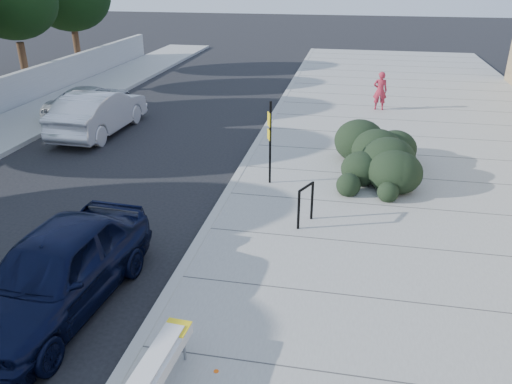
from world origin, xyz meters
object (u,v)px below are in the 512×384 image
at_px(suv_silver, 90,101).
at_px(sedan_navy, 56,271).
at_px(wagon_silver, 99,112).
at_px(sign_post, 270,137).
at_px(bike_rack, 306,201).
at_px(bench, 155,368).
at_px(pedestrian, 380,91).

bearing_deg(suv_silver, sedan_navy, 116.16).
bearing_deg(wagon_silver, sign_post, 152.56).
xyz_separation_m(bike_rack, wagon_silver, (-8.22, 6.06, 0.05)).
distance_m(sedan_navy, suv_silver, 13.24).
xyz_separation_m(bike_rack, suv_silver, (-9.72, 8.17, -0.12)).
height_order(bench, wagon_silver, wagon_silver).
bearing_deg(bench, pedestrian, 81.80).
bearing_deg(bench, bike_rack, 78.45).
xyz_separation_m(bench, wagon_silver, (-6.69, 11.56, 0.19)).
bearing_deg(sign_post, pedestrian, 47.11).
distance_m(sign_post, wagon_silver, 8.00).
distance_m(wagon_silver, pedestrian, 11.28).
height_order(bike_rack, pedestrian, pedestrian).
height_order(bench, suv_silver, suv_silver).
relative_size(sedan_navy, wagon_silver, 0.94).
distance_m(bench, sedan_navy, 3.04).
distance_m(wagon_silver, suv_silver, 2.59).
height_order(sign_post, wagon_silver, sign_post).
xyz_separation_m(bench, sedan_navy, (-2.50, 1.71, 0.17)).
bearing_deg(sign_post, sedan_navy, -137.25).
bearing_deg(bike_rack, wagon_silver, 168.36).
bearing_deg(sedan_navy, suv_silver, 119.54).
bearing_deg(pedestrian, suv_silver, 12.03).
xyz_separation_m(bench, suv_silver, (-8.19, 13.67, 0.02)).
distance_m(bench, suv_silver, 15.93).
height_order(sedan_navy, suv_silver, sedan_navy).
relative_size(bench, wagon_silver, 0.40).
bearing_deg(pedestrian, sign_post, 68.62).
bearing_deg(sedan_navy, sign_post, 69.15).
bearing_deg(pedestrian, wagon_silver, 24.25).
bearing_deg(bench, sign_post, 91.77).
height_order(sedan_navy, wagon_silver, wagon_silver).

